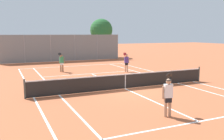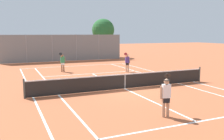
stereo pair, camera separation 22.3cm
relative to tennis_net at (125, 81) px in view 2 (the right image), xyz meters
The scene contains 10 objects.
ground_plane 0.51m from the tennis_net, ahead, with size 120.00×120.00×0.00m, color #B25B38.
court_line_markings 0.51m from the tennis_net, ahead, with size 11.10×23.90×0.01m.
tennis_net is the anchor object (origin of this frame).
player_near_side 5.46m from the tennis_net, 98.18° to the right, with size 0.79×0.71×1.77m.
player_far_left 8.67m from the tennis_net, 103.90° to the left, with size 0.66×0.74×1.77m.
player_far_right 6.86m from the tennis_net, 62.10° to the left, with size 0.79×0.71×1.77m.
loose_tennis_ball_0 3.96m from the tennis_net, 87.47° to the right, with size 0.07×0.07×0.07m, color #D1DB33.
loose_tennis_ball_1 12.42m from the tennis_net, 66.52° to the left, with size 0.07×0.07×0.07m, color #D1DB33.
back_fence 16.88m from the tennis_net, 90.00° to the left, with size 14.98×0.08×3.27m.
tree_behind_left 21.43m from the tennis_net, 72.55° to the left, with size 3.22×3.22×5.50m.
Camera 2 is at (-6.77, -13.69, 3.46)m, focal length 40.00 mm.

